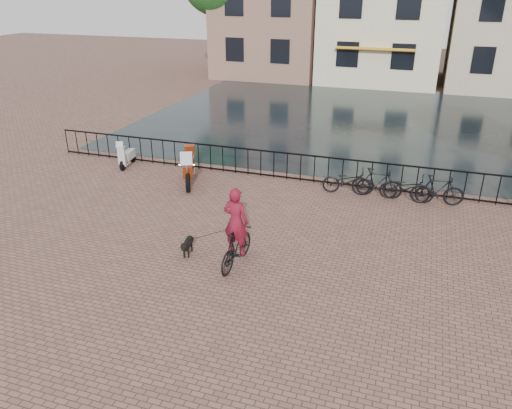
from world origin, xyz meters
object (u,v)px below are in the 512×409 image
(dog, at_px, (188,246))
(scooter, at_px, (127,152))
(cyclist, at_px, (236,232))
(motorcycle, at_px, (189,163))

(dog, relative_size, scooter, 0.60)
(cyclist, bearing_deg, motorcycle, -48.62)
(dog, distance_m, scooter, 7.58)
(cyclist, height_order, dog, cyclist)
(cyclist, xyz_separation_m, scooter, (-6.63, 5.60, -0.35))
(cyclist, xyz_separation_m, dog, (-1.41, 0.11, -0.69))
(cyclist, height_order, scooter, cyclist)
(motorcycle, distance_m, scooter, 3.18)
(dog, distance_m, motorcycle, 5.12)
(cyclist, bearing_deg, scooter, -35.90)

